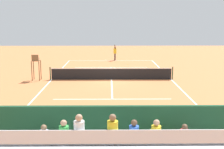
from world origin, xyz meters
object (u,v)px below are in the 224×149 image
at_px(tennis_net, 112,74).
at_px(umpire_chair, 36,65).
at_px(courtside_bench, 165,136).
at_px(equipment_bag, 114,146).
at_px(tennis_player, 115,52).
at_px(tennis_ball_near, 128,64).
at_px(tennis_racket, 106,60).

height_order(tennis_net, umpire_chair, umpire_chair).
xyz_separation_m(courtside_bench, equipment_bag, (2.03, 0.13, -0.38)).
bearing_deg(tennis_player, umpire_chair, 59.54).
bearing_deg(tennis_ball_near, equipment_bag, 84.96).
bearing_deg(equipment_bag, tennis_player, -91.29).
relative_size(umpire_chair, tennis_ball_near, 32.42).
relative_size(tennis_net, umpire_chair, 4.81).
distance_m(tennis_player, tennis_ball_near, 3.66).
xyz_separation_m(umpire_chair, tennis_racket, (-5.66, -11.70, -1.30)).
bearing_deg(tennis_player, tennis_net, 87.36).
bearing_deg(courtside_bench, equipment_bag, 3.62).
distance_m(equipment_bag, tennis_ball_near, 21.42).
height_order(equipment_bag, tennis_racket, equipment_bag).
bearing_deg(courtside_bench, tennis_player, -86.55).
height_order(courtside_bench, tennis_ball_near, courtside_bench).
height_order(tennis_net, tennis_player, tennis_player).
xyz_separation_m(equipment_bag, tennis_player, (-0.55, -24.61, 0.84)).
xyz_separation_m(tennis_racket, tennis_ball_near, (-2.38, 3.55, 0.02)).
bearing_deg(equipment_bag, umpire_chair, -64.94).
relative_size(equipment_bag, tennis_ball_near, 13.64).
bearing_deg(umpire_chair, courtside_bench, 122.11).
xyz_separation_m(tennis_net, tennis_racket, (0.54, -11.48, -0.49)).
distance_m(umpire_chair, tennis_racket, 13.06).
distance_m(tennis_net, equipment_bag, 13.40).
bearing_deg(tennis_player, courtside_bench, 93.45).
distance_m(courtside_bench, tennis_ball_near, 21.21).
xyz_separation_m(umpire_chair, courtside_bench, (-8.19, 13.06, -0.76)).
distance_m(umpire_chair, tennis_ball_near, 11.52).
bearing_deg(tennis_racket, umpire_chair, 64.18).
bearing_deg(tennis_ball_near, tennis_player, -67.93).
bearing_deg(tennis_net, courtside_bench, 98.54).
xyz_separation_m(equipment_bag, tennis_racket, (0.50, -24.88, -0.16)).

